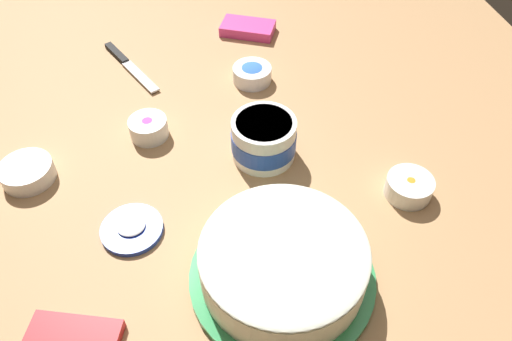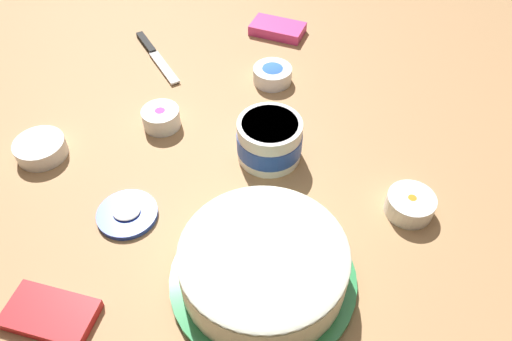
{
  "view_description": "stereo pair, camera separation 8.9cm",
  "coord_description": "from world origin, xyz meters",
  "px_view_note": "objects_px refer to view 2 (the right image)",
  "views": [
    {
      "loc": [
        0.12,
        0.7,
        0.69
      ],
      "look_at": [
        0.0,
        0.11,
        0.04
      ],
      "focal_mm": 34.28,
      "sensor_mm": 36.0,
      "label": 1
    },
    {
      "loc": [
        0.03,
        0.71,
        0.69
      ],
      "look_at": [
        0.0,
        0.11,
        0.04
      ],
      "focal_mm": 34.28,
      "sensor_mm": 36.0,
      "label": 2
    }
  ],
  "objects_px": {
    "frosted_cake": "(261,266)",
    "frosting_tub_lid": "(127,214)",
    "candy_box_upper": "(278,29)",
    "frosting_tub": "(269,139)",
    "spreading_knife": "(153,53)",
    "sprinkle_bowl_yellow": "(41,148)",
    "candy_box_lower": "(50,314)",
    "sprinkle_bowl_blue": "(272,74)",
    "sprinkle_bowl_orange": "(410,204)",
    "sprinkle_bowl_rainbow": "(161,117)"
  },
  "relations": [
    {
      "from": "sprinkle_bowl_blue",
      "to": "sprinkle_bowl_yellow",
      "type": "relative_size",
      "value": 0.9
    },
    {
      "from": "sprinkle_bowl_blue",
      "to": "sprinkle_bowl_orange",
      "type": "height_order",
      "value": "sprinkle_bowl_blue"
    },
    {
      "from": "frosted_cake",
      "to": "sprinkle_bowl_rainbow",
      "type": "bearing_deg",
      "value": -63.71
    },
    {
      "from": "frosting_tub_lid",
      "to": "sprinkle_bowl_yellow",
      "type": "height_order",
      "value": "sprinkle_bowl_yellow"
    },
    {
      "from": "candy_box_lower",
      "to": "spreading_knife",
      "type": "bearing_deg",
      "value": -79.45
    },
    {
      "from": "sprinkle_bowl_blue",
      "to": "sprinkle_bowl_orange",
      "type": "distance_m",
      "value": 0.45
    },
    {
      "from": "frosting_tub_lid",
      "to": "candy_box_lower",
      "type": "distance_m",
      "value": 0.21
    },
    {
      "from": "sprinkle_bowl_blue",
      "to": "candy_box_upper",
      "type": "relative_size",
      "value": 0.66
    },
    {
      "from": "frosting_tub",
      "to": "sprinkle_bowl_blue",
      "type": "xyz_separation_m",
      "value": [
        -0.02,
        -0.24,
        -0.02
      ]
    },
    {
      "from": "sprinkle_bowl_blue",
      "to": "sprinkle_bowl_orange",
      "type": "relative_size",
      "value": 1.04
    },
    {
      "from": "frosted_cake",
      "to": "sprinkle_bowl_blue",
      "type": "xyz_separation_m",
      "value": [
        -0.05,
        -0.52,
        -0.02
      ]
    },
    {
      "from": "frosted_cake",
      "to": "candy_box_lower",
      "type": "xyz_separation_m",
      "value": [
        0.32,
        0.05,
        -0.04
      ]
    },
    {
      "from": "frosted_cake",
      "to": "candy_box_lower",
      "type": "bearing_deg",
      "value": 8.2
    },
    {
      "from": "spreading_knife",
      "to": "sprinkle_bowl_rainbow",
      "type": "xyz_separation_m",
      "value": [
        -0.04,
        0.26,
        0.02
      ]
    },
    {
      "from": "spreading_knife",
      "to": "candy_box_upper",
      "type": "bearing_deg",
      "value": -165.41
    },
    {
      "from": "sprinkle_bowl_yellow",
      "to": "frosted_cake",
      "type": "bearing_deg",
      "value": 143.99
    },
    {
      "from": "frosting_tub_lid",
      "to": "spreading_knife",
      "type": "bearing_deg",
      "value": -89.93
    },
    {
      "from": "frosting_tub_lid",
      "to": "candy_box_upper",
      "type": "distance_m",
      "value": 0.66
    },
    {
      "from": "frosted_cake",
      "to": "candy_box_upper",
      "type": "height_order",
      "value": "frosted_cake"
    },
    {
      "from": "sprinkle_bowl_yellow",
      "to": "candy_box_upper",
      "type": "bearing_deg",
      "value": -140.05
    },
    {
      "from": "frosting_tub",
      "to": "sprinkle_bowl_yellow",
      "type": "distance_m",
      "value": 0.45
    },
    {
      "from": "frosted_cake",
      "to": "frosting_tub_lid",
      "type": "relative_size",
      "value": 2.75
    },
    {
      "from": "frosted_cake",
      "to": "sprinkle_bowl_rainbow",
      "type": "relative_size",
      "value": 3.79
    },
    {
      "from": "spreading_knife",
      "to": "candy_box_upper",
      "type": "distance_m",
      "value": 0.32
    },
    {
      "from": "sprinkle_bowl_orange",
      "to": "candy_box_upper",
      "type": "relative_size",
      "value": 0.64
    },
    {
      "from": "frosting_tub",
      "to": "sprinkle_bowl_yellow",
      "type": "bearing_deg",
      "value": -3.11
    },
    {
      "from": "frosting_tub_lid",
      "to": "candy_box_upper",
      "type": "xyz_separation_m",
      "value": [
        -0.31,
        -0.58,
        0.01
      ]
    },
    {
      "from": "frosting_tub",
      "to": "spreading_knife",
      "type": "bearing_deg",
      "value": -54.13
    },
    {
      "from": "sprinkle_bowl_yellow",
      "to": "candy_box_upper",
      "type": "height_order",
      "value": "sprinkle_bowl_yellow"
    },
    {
      "from": "sprinkle_bowl_orange",
      "to": "candy_box_upper",
      "type": "height_order",
      "value": "sprinkle_bowl_orange"
    },
    {
      "from": "sprinkle_bowl_orange",
      "to": "spreading_knife",
      "type": "bearing_deg",
      "value": -45.69
    },
    {
      "from": "candy_box_upper",
      "to": "sprinkle_bowl_blue",
      "type": "bearing_deg",
      "value": 106.58
    },
    {
      "from": "candy_box_upper",
      "to": "frosted_cake",
      "type": "bearing_deg",
      "value": 107.89
    },
    {
      "from": "sprinkle_bowl_rainbow",
      "to": "candy_box_upper",
      "type": "relative_size",
      "value": 0.58
    },
    {
      "from": "spreading_knife",
      "to": "candy_box_lower",
      "type": "bearing_deg",
      "value": 82.59
    },
    {
      "from": "sprinkle_bowl_blue",
      "to": "sprinkle_bowl_yellow",
      "type": "distance_m",
      "value": 0.52
    },
    {
      "from": "frosting_tub_lid",
      "to": "sprinkle_bowl_blue",
      "type": "relative_size",
      "value": 1.21
    },
    {
      "from": "candy_box_lower",
      "to": "candy_box_upper",
      "type": "xyz_separation_m",
      "value": [
        -0.4,
        -0.77,
        0.0
      ]
    },
    {
      "from": "sprinkle_bowl_orange",
      "to": "sprinkle_bowl_yellow",
      "type": "distance_m",
      "value": 0.71
    },
    {
      "from": "sprinkle_bowl_blue",
      "to": "sprinkle_bowl_yellow",
      "type": "bearing_deg",
      "value": 24.64
    },
    {
      "from": "frosting_tub",
      "to": "frosting_tub_lid",
      "type": "distance_m",
      "value": 0.3
    },
    {
      "from": "spreading_knife",
      "to": "sprinkle_bowl_blue",
      "type": "height_order",
      "value": "sprinkle_bowl_blue"
    },
    {
      "from": "spreading_knife",
      "to": "candy_box_lower",
      "type": "relative_size",
      "value": 1.63
    },
    {
      "from": "frosting_tub",
      "to": "sprinkle_bowl_orange",
      "type": "bearing_deg",
      "value": 147.69
    },
    {
      "from": "frosted_cake",
      "to": "frosting_tub_lid",
      "type": "distance_m",
      "value": 0.27
    },
    {
      "from": "frosting_tub_lid",
      "to": "spreading_knife",
      "type": "xyz_separation_m",
      "value": [
        0.0,
        -0.5,
        -0.0
      ]
    },
    {
      "from": "frosting_tub",
      "to": "sprinkle_bowl_rainbow",
      "type": "height_order",
      "value": "frosting_tub"
    },
    {
      "from": "spreading_knife",
      "to": "candy_box_lower",
      "type": "xyz_separation_m",
      "value": [
        0.09,
        0.68,
        0.0
      ]
    },
    {
      "from": "spreading_knife",
      "to": "sprinkle_bowl_rainbow",
      "type": "height_order",
      "value": "sprinkle_bowl_rainbow"
    },
    {
      "from": "candy_box_upper",
      "to": "frosting_tub",
      "type": "bearing_deg",
      "value": 107.79
    }
  ]
}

